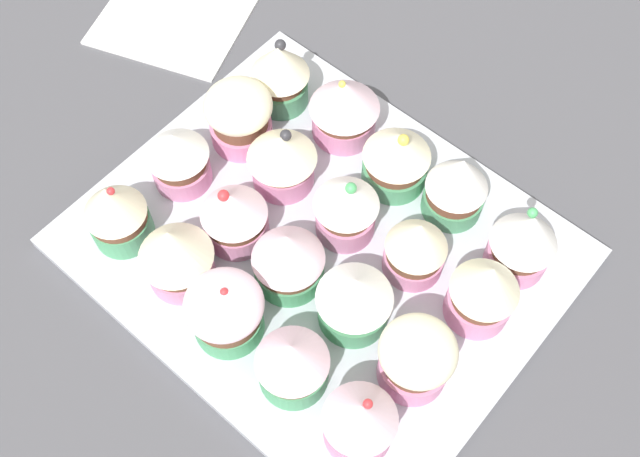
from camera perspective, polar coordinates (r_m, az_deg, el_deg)
The scene contains 23 objects.
ground_plane at distance 69.11cm, azimuth 0.00°, elevation -2.31°, with size 180.00×180.00×3.00cm, color #4C4C51.
baking_tray at distance 67.25cm, azimuth 0.00°, elevation -1.50°, with size 40.14×33.30×1.20cm.
cupcake_0 at distance 64.64cm, azimuth 15.32°, elevation -0.91°, with size 5.72×5.72×8.06cm.
cupcake_1 at distance 66.44cm, azimuth 10.42°, elevation 3.28°, with size 5.56×5.56×7.60cm.
cupcake_2 at distance 67.73cm, azimuth 5.86°, elevation 5.44°, with size 6.21×6.21×7.26cm.
cupcake_3 at distance 70.64cm, azimuth 1.88°, elevation 9.23°, with size 6.68×6.68×7.19cm.
cupcake_4 at distance 72.90cm, azimuth -3.08°, elevation 11.73°, with size 5.75×5.75×7.90cm.
cupcake_5 at distance 61.69cm, azimuth 12.42°, elevation -4.65°, with size 5.69×5.69×7.99cm.
cupcake_6 at distance 63.05cm, azimuth 7.37°, elevation -1.36°, with size 5.35×5.35×7.19cm.
cupcake_7 at distance 64.11cm, azimuth 2.02°, elevation 1.75°, with size 5.75×5.75×7.97cm.
cupcake_8 at distance 67.44cm, azimuth -2.92°, elevation 5.39°, with size 6.39×6.39×6.97cm.
cupcake_9 at distance 70.52cm, azimuth -6.18°, elevation 8.59°, with size 6.40×6.40×6.86cm.
cupcake_10 at distance 59.08cm, azimuth 7.33°, elevation -9.79°, with size 6.14×6.14×6.94cm.
cupcake_11 at distance 60.48cm, azimuth 2.65°, elevation -5.36°, with size 6.37×6.37×7.08cm.
cupcake_12 at distance 62.01cm, azimuth -2.20°, elevation -2.38°, with size 6.24×6.24×7.17cm.
cupcake_13 at distance 64.86cm, azimuth -6.56°, elevation 1.01°, with size 5.88×5.88×6.77cm.
cupcake_14 at distance 68.65cm, azimuth -10.81°, elevation 5.42°, with size 5.79×5.79×6.76cm.
cupcake_15 at distance 57.04cm, azimuth 3.05°, elevation -14.39°, with size 5.75×5.75×7.73cm.
cupcake_16 at distance 58.53cm, azimuth -2.13°, elevation -10.15°, with size 5.90×5.90×7.15cm.
cupcake_17 at distance 60.82cm, azimuth -7.23°, elevation -6.31°, with size 6.50×6.50×6.56cm.
cupcake_18 at distance 62.88cm, azimuth -10.98°, elevation -1.92°, with size 6.39×6.39×7.71cm.
cupcake_19 at distance 66.36cm, azimuth -15.36°, elevation 1.22°, with size 5.50×5.50×7.72cm.
napkin at distance 86.35cm, azimuth -11.08°, elevation 15.68°, with size 15.36×14.09×0.60cm, color white.
Camera 1 is at (-20.44, 23.65, 60.14)cm, focal length 41.92 mm.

